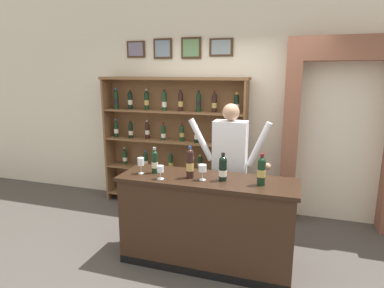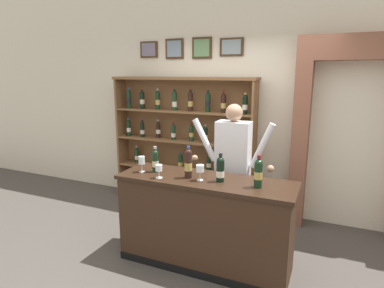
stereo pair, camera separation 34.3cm
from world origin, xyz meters
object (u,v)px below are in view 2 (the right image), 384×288
tasting_bottle_vin_santo (188,163)px  tasting_bottle_brunello (220,169)px  wine_shelf (183,139)px  wine_glass_right (142,161)px  tasting_bottle_riserva (258,173)px  shopkeeper (233,160)px  wine_glass_spare (159,169)px  wine_glass_center (200,169)px  tasting_counter (205,222)px  tasting_bottle_rosso (155,160)px

tasting_bottle_vin_santo → tasting_bottle_brunello: 0.34m
tasting_bottle_vin_santo → tasting_bottle_brunello: (0.34, 0.02, -0.03)m
wine_shelf → wine_glass_right: bearing=-82.4°
tasting_bottle_vin_santo → tasting_bottle_riserva: bearing=0.1°
tasting_bottle_brunello → tasting_bottle_riserva: bearing=-2.8°
tasting_bottle_riserva → wine_glass_right: 1.26m
shopkeeper → tasting_bottle_brunello: size_ratio=5.84×
tasting_bottle_vin_santo → tasting_bottle_brunello: tasting_bottle_vin_santo is taller
shopkeeper → wine_glass_spare: size_ratio=11.84×
wine_glass_center → tasting_bottle_riserva: bearing=3.0°
wine_glass_spare → tasting_bottle_vin_santo: bearing=25.7°
tasting_counter → wine_glass_right: (-0.71, -0.07, 0.60)m
tasting_counter → wine_glass_spare: 0.75m
tasting_bottle_riserva → tasting_bottle_vin_santo: bearing=-179.9°
wine_shelf → tasting_bottle_rosso: (0.33, -1.40, 0.05)m
tasting_bottle_vin_santo → wine_glass_right: bearing=-177.5°
wine_glass_right → tasting_bottle_rosso: bearing=26.0°
wine_glass_center → shopkeeper: bearing=76.7°
shopkeeper → tasting_bottle_brunello: 0.59m
shopkeeper → wine_glass_right: 1.04m
tasting_bottle_rosso → wine_glass_center: bearing=-7.2°
wine_shelf → wine_glass_spare: (0.47, -1.57, 0.01)m
tasting_bottle_riserva → shopkeeper: bearing=125.3°
wine_shelf → tasting_bottle_riserva: 2.05m
wine_glass_right → tasting_bottle_brunello: bearing=2.8°
tasting_bottle_riserva → wine_glass_center: bearing=-177.0°
tasting_counter → wine_glass_center: size_ratio=11.46×
tasting_bottle_rosso → wine_glass_spare: size_ratio=2.00×
wine_shelf → tasting_bottle_brunello: bearing=-52.9°
tasting_bottle_rosso → wine_glass_right: tasting_bottle_rosso is taller
wine_glass_center → wine_glass_right: bearing=179.5°
tasting_bottle_vin_santo → wine_glass_right: size_ratio=1.91×
shopkeeper → wine_glass_right: shopkeeper is taller
tasting_bottle_brunello → wine_glass_right: size_ratio=1.64×
tasting_bottle_riserva → tasting_bottle_rosso: bearing=178.0°
wine_shelf → wine_glass_right: 1.48m
tasting_counter → tasting_bottle_vin_santo: size_ratio=5.47×
wine_glass_center → wine_glass_right: size_ratio=0.91×
tasting_bottle_rosso → wine_glass_right: 0.15m
tasting_counter → tasting_bottle_brunello: tasting_bottle_brunello is taller
tasting_counter → shopkeeper: bearing=77.8°
tasting_bottle_brunello → tasting_bottle_riserva: tasting_bottle_riserva is taller
tasting_bottle_vin_santo → wine_glass_spare: size_ratio=2.36×
wine_glass_center → wine_glass_spare: wine_glass_center is taller
tasting_counter → wine_glass_center: (-0.03, -0.07, 0.60)m
tasting_counter → tasting_bottle_vin_santo: (-0.17, -0.04, 0.64)m
wine_glass_right → wine_glass_spare: wine_glass_right is taller
tasting_bottle_riserva → wine_glass_center: 0.58m
wine_glass_right → tasting_bottle_riserva: bearing=1.1°
tasting_counter → tasting_bottle_vin_santo: tasting_bottle_vin_santo is taller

